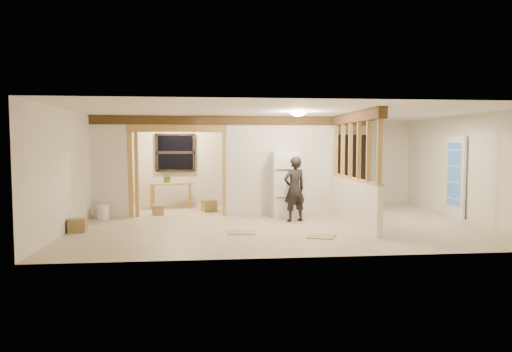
{
  "coord_description": "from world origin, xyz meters",
  "views": [
    {
      "loc": [
        -1.59,
        -10.25,
        1.79
      ],
      "look_at": [
        -0.52,
        0.4,
        1.04
      ],
      "focal_mm": 32.0,
      "sensor_mm": 36.0,
      "label": 1
    }
  ],
  "objects": [
    {
      "name": "header_beam_right",
      "position": [
        1.6,
        -0.4,
        2.38
      ],
      "size": [
        0.18,
        3.3,
        0.22
      ],
      "primitive_type": "cube",
      "color": "#53391C",
      "rests_on": "ceiling"
    },
    {
      "name": "partition_left_stub",
      "position": [
        -4.05,
        1.2,
        1.25
      ],
      "size": [
        0.9,
        0.12,
        2.5
      ],
      "primitive_type": "cube",
      "color": "silver",
      "rests_on": "floor"
    },
    {
      "name": "floor_panel_far",
      "position": [
        -0.98,
        -1.16,
        0.01
      ],
      "size": [
        0.55,
        0.44,
        0.02
      ],
      "primitive_type": "cube",
      "rotation": [
        0.0,
        0.0,
        -0.0
      ],
      "color": "tan",
      "rests_on": "floor"
    },
    {
      "name": "header_beam_back",
      "position": [
        -1.0,
        1.2,
        2.38
      ],
      "size": [
        7.0,
        0.18,
        0.22
      ],
      "primitive_type": "cube",
      "color": "#53391C",
      "rests_on": "ceiling"
    },
    {
      "name": "stud_partition",
      "position": [
        1.6,
        -0.4,
        1.66
      ],
      "size": [
        0.14,
        3.2,
        1.32
      ],
      "primitive_type": "cube",
      "color": "tan",
      "rests_on": "pony_wall"
    },
    {
      "name": "box_front",
      "position": [
        -4.3,
        -0.74,
        0.14
      ],
      "size": [
        0.37,
        0.31,
        0.27
      ],
      "primitive_type": "cube",
      "rotation": [
        0.0,
        0.0,
        0.11
      ],
      "color": "#987849",
      "rests_on": "floor"
    },
    {
      "name": "wall_back",
      "position": [
        0.0,
        3.25,
        1.25
      ],
      "size": [
        9.0,
        0.01,
        2.5
      ],
      "primitive_type": "cube",
      "color": "silver",
      "rests_on": "floor"
    },
    {
      "name": "box_util_b",
      "position": [
        -2.92,
        1.41,
        0.12
      ],
      "size": [
        0.32,
        0.32,
        0.24
      ],
      "primitive_type": "cube",
      "rotation": [
        0.0,
        0.0,
        0.26
      ],
      "color": "#987849",
      "rests_on": "floor"
    },
    {
      "name": "refrigerator",
      "position": [
        0.26,
        0.82,
        0.81
      ],
      "size": [
        0.66,
        0.64,
        1.61
      ],
      "primitive_type": "cube",
      "color": "white",
      "rests_on": "floor"
    },
    {
      "name": "window_back",
      "position": [
        -2.6,
        3.17,
        1.55
      ],
      "size": [
        1.12,
        0.1,
        1.1
      ],
      "primitive_type": "cube",
      "color": "black",
      "rests_on": "wall_back"
    },
    {
      "name": "ceiling_dome_util",
      "position": [
        -2.5,
        2.3,
        2.48
      ],
      "size": [
        0.32,
        0.32,
        0.14
      ],
      "primitive_type": "ellipsoid",
      "color": "#FFEABF",
      "rests_on": "ceiling"
    },
    {
      "name": "ceiling",
      "position": [
        0.0,
        0.0,
        2.5
      ],
      "size": [
        9.0,
        6.5,
        0.01
      ],
      "primitive_type": "cube",
      "color": "white"
    },
    {
      "name": "floor",
      "position": [
        0.0,
        0.0,
        -0.01
      ],
      "size": [
        9.0,
        6.5,
        0.01
      ],
      "primitive_type": "cube",
      "color": "beige",
      "rests_on": "ground"
    },
    {
      "name": "box_util_a",
      "position": [
        -1.63,
        1.87,
        0.15
      ],
      "size": [
        0.44,
        0.41,
        0.31
      ],
      "primitive_type": "cube",
      "rotation": [
        0.0,
        0.0,
        0.36
      ],
      "color": "#987849",
      "rests_on": "floor"
    },
    {
      "name": "ceiling_dome_main",
      "position": [
        0.3,
        -0.5,
        2.48
      ],
      "size": [
        0.36,
        0.36,
        0.16
      ],
      "primitive_type": "ellipsoid",
      "color": "#FFEABF",
      "rests_on": "ceiling"
    },
    {
      "name": "wall_front",
      "position": [
        0.0,
        -3.25,
        1.25
      ],
      "size": [
        9.0,
        0.01,
        2.5
      ],
      "primitive_type": "cube",
      "color": "silver",
      "rests_on": "floor"
    },
    {
      "name": "floor_panel_near",
      "position": [
        0.54,
        -1.69,
        0.01
      ],
      "size": [
        0.68,
        0.68,
        0.02
      ],
      "primitive_type": "cube",
      "rotation": [
        0.0,
        0.0,
        -0.43
      ],
      "color": "tan",
      "rests_on": "floor"
    },
    {
      "name": "shop_vac",
      "position": [
        -4.2,
        2.71,
        0.28
      ],
      "size": [
        0.52,
        0.52,
        0.56
      ],
      "primitive_type": "cylinder",
      "rotation": [
        0.0,
        0.0,
        -0.22
      ],
      "color": "#92080A",
      "rests_on": "floor"
    },
    {
      "name": "wall_left",
      "position": [
        -4.5,
        0.0,
        1.25
      ],
      "size": [
        0.01,
        6.5,
        2.5
      ],
      "primitive_type": "cube",
      "color": "silver",
      "rests_on": "floor"
    },
    {
      "name": "hanging_bulb",
      "position": [
        -2.0,
        1.6,
        2.18
      ],
      "size": [
        0.07,
        0.07,
        0.07
      ],
      "primitive_type": "ellipsoid",
      "color": "#FFD88C",
      "rests_on": "ceiling"
    },
    {
      "name": "wall_right",
      "position": [
        4.5,
        0.0,
        1.25
      ],
      "size": [
        0.01,
        6.5,
        2.5
      ],
      "primitive_type": "cube",
      "color": "silver",
      "rests_on": "floor"
    },
    {
      "name": "bookshelf",
      "position": [
        2.56,
        3.01,
        1.03
      ],
      "size": [
        1.03,
        0.34,
        2.07
      ],
      "primitive_type": "cube",
      "color": "black",
      "rests_on": "floor"
    },
    {
      "name": "french_door",
      "position": [
        4.42,
        0.4,
        1.0
      ],
      "size": [
        0.12,
        0.86,
        2.0
      ],
      "primitive_type": "cube",
      "color": "white",
      "rests_on": "floor"
    },
    {
      "name": "doorway_frame",
      "position": [
        -2.4,
        1.2,
        1.1
      ],
      "size": [
        2.46,
        0.14,
        2.2
      ],
      "primitive_type": "cube",
      "color": "tan",
      "rests_on": "floor"
    },
    {
      "name": "partition_center",
      "position": [
        0.2,
        1.2,
        1.25
      ],
      "size": [
        2.8,
        0.12,
        2.5
      ],
      "primitive_type": "cube",
      "color": "silver",
      "rests_on": "floor"
    },
    {
      "name": "potted_plant",
      "position": [
        -2.78,
        2.66,
        0.9
      ],
      "size": [
        0.36,
        0.32,
        0.38
      ],
      "primitive_type": "imported",
      "rotation": [
        0.0,
        0.0,
        0.08
      ],
      "color": "#356A2C",
      "rests_on": "work_table"
    },
    {
      "name": "pony_wall",
      "position": [
        1.6,
        -0.4,
        0.5
      ],
      "size": [
        0.12,
        3.2,
        1.0
      ],
      "primitive_type": "cube",
      "color": "silver",
      "rests_on": "floor"
    },
    {
      "name": "bucket",
      "position": [
        -4.16,
        0.87,
        0.18
      ],
      "size": [
        0.34,
        0.34,
        0.35
      ],
      "primitive_type": "cylinder",
      "rotation": [
        0.0,
        0.0,
        -0.29
      ],
      "color": "silver",
      "rests_on": "floor"
    },
    {
      "name": "work_table",
      "position": [
        -2.69,
        2.66,
        0.36
      ],
      "size": [
        1.23,
        0.79,
        0.72
      ],
      "primitive_type": "cube",
      "rotation": [
        0.0,
        0.0,
        0.21
      ],
      "color": "tan",
      "rests_on": "floor"
    },
    {
      "name": "woman",
      "position": [
        0.34,
        0.09,
        0.76
      ],
      "size": [
        0.64,
        0.53,
        1.51
      ],
      "primitive_type": "imported",
      "rotation": [
        0.0,
        0.0,
        3.5
      ],
      "color": "black",
      "rests_on": "floor"
    }
  ]
}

